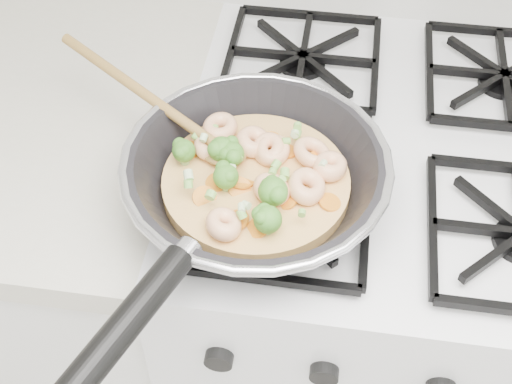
# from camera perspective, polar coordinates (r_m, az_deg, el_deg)

# --- Properties ---
(stove) EXTENTS (0.60, 0.60, 0.92)m
(stove) POSITION_cam_1_polar(r_m,az_deg,el_deg) (1.34, 8.59, -9.65)
(stove) COLOR white
(stove) RESTS_ON ground
(skillet) EXTENTS (0.46, 0.51, 0.09)m
(skillet) POSITION_cam_1_polar(r_m,az_deg,el_deg) (0.85, -0.26, 1.15)
(skillet) COLOR black
(skillet) RESTS_ON stove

